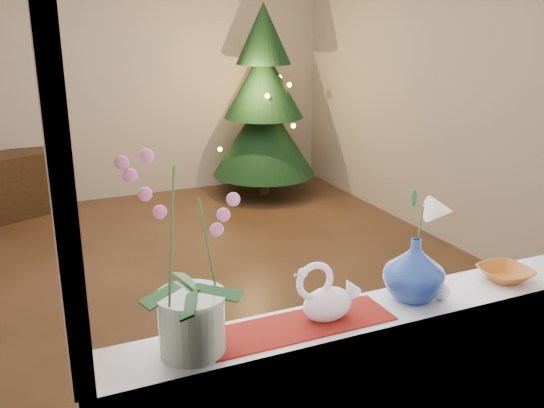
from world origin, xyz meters
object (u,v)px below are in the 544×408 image
Objects in this scene: orchid_pot at (189,255)px; amber_dish at (505,275)px; side_table at (11,186)px; blue_vase at (415,265)px; paperweight at (441,291)px; swan at (328,292)px; xmas_tree at (264,102)px.

orchid_pot reaches higher than amber_dish.
blue_vase is at bearing -98.41° from side_table.
paperweight reaches higher than amber_dish.
amber_dish is at bearing 0.35° from orchid_pot.
orchid_pot reaches higher than blue_vase.
blue_vase reaches higher than swan.
xmas_tree is at bearing 75.03° from paperweight.
paperweight is 4.90m from side_table.
blue_vase is (0.37, 0.01, 0.03)m from swan.
swan is (0.49, 0.01, -0.22)m from orchid_pot.
paperweight is 0.38× the size of amber_dish.
swan is 4.76m from side_table.
blue_vase reaches higher than amber_dish.
xmas_tree is at bearing 73.72° from blue_vase.
blue_vase is 0.32× the size of side_table.
paperweight is (0.95, -0.03, -0.29)m from orchid_pot.
orchid_pot reaches higher than paperweight.
blue_vase is 0.45m from amber_dish.
side_table is (-0.46, 4.63, -0.93)m from orchid_pot.
orchid_pot reaches higher than side_table.
xmas_tree is 2.44× the size of side_table.
swan is 0.12× the size of xmas_tree.
amber_dish reaches higher than side_table.
swan is 0.47m from paperweight.
swan reaches higher than amber_dish.
swan is 1.45× the size of amber_dish.
xmas_tree reaches higher than amber_dish.
paperweight is at bearing -97.52° from side_table.
xmas_tree is at bearing 79.26° from amber_dish.
swan reaches higher than side_table.
paperweight is at bearing -28.25° from blue_vase.
orchid_pot is 0.53m from swan.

